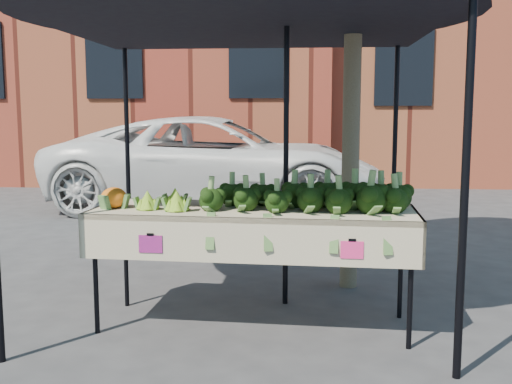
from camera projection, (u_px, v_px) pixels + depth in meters
name	position (u px, v px, depth m)	size (l,w,h in m)	color
ground	(239.00, 320.00, 4.73)	(90.00, 90.00, 0.00)	#323235
table	(254.00, 268.00, 4.57)	(2.44, 0.92, 0.90)	beige
canopy	(245.00, 142.00, 5.08)	(3.16, 3.16, 2.74)	black
broccoli_heap	(306.00, 192.00, 4.48)	(1.60, 0.57, 0.26)	black
romanesco_cluster	(165.00, 195.00, 4.54)	(0.43, 0.47, 0.20)	#7ABA25
cauliflower_pair	(114.00, 196.00, 4.53)	(0.20, 0.20, 0.18)	orange
vehicle	(216.00, 41.00, 9.93)	(2.57, 1.55, 5.57)	white
street_tree	(353.00, 34.00, 5.36)	(2.34, 2.34, 4.61)	#1E4C14
building_left	(105.00, 5.00, 16.41)	(12.00, 8.00, 9.00)	maroon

